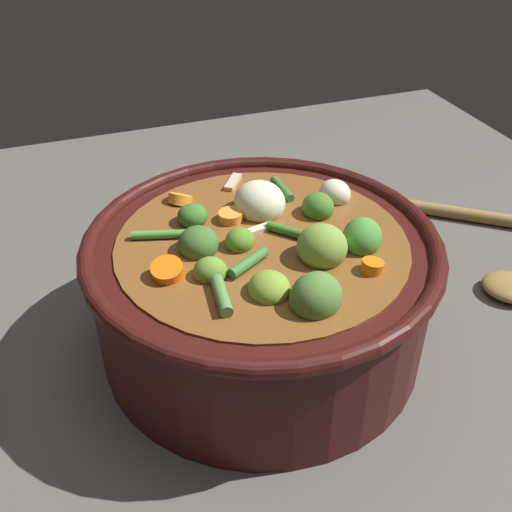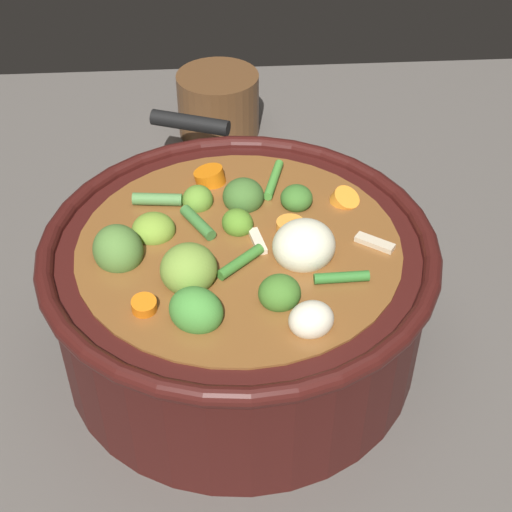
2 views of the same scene
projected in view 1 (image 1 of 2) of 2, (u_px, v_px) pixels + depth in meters
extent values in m
plane|color=#514C47|center=(261.00, 339.00, 0.60)|extent=(1.10, 1.10, 0.00)
cylinder|color=#38110F|center=(262.00, 294.00, 0.57)|extent=(0.31, 0.31, 0.12)
torus|color=#38110F|center=(262.00, 243.00, 0.53)|extent=(0.32, 0.32, 0.02)
cylinder|color=brown|center=(262.00, 290.00, 0.56)|extent=(0.26, 0.26, 0.11)
ellipsoid|color=olive|center=(322.00, 247.00, 0.51)|extent=(0.06, 0.06, 0.04)
ellipsoid|color=#507B34|center=(316.00, 297.00, 0.46)|extent=(0.06, 0.05, 0.04)
ellipsoid|color=#3A6E28|center=(192.00, 216.00, 0.55)|extent=(0.03, 0.03, 0.02)
ellipsoid|color=#548526|center=(239.00, 240.00, 0.52)|extent=(0.04, 0.04, 0.02)
ellipsoid|color=olive|center=(210.00, 272.00, 0.49)|extent=(0.03, 0.03, 0.03)
ellipsoid|color=#3E682B|center=(198.00, 244.00, 0.52)|extent=(0.04, 0.04, 0.03)
ellipsoid|color=olive|center=(269.00, 289.00, 0.47)|extent=(0.04, 0.04, 0.03)
ellipsoid|color=#407327|center=(318.00, 207.00, 0.57)|extent=(0.03, 0.04, 0.03)
ellipsoid|color=#448C36|center=(362.00, 237.00, 0.52)|extent=(0.05, 0.05, 0.03)
cylinder|color=orange|center=(372.00, 269.00, 0.49)|extent=(0.02, 0.02, 0.02)
cylinder|color=orange|center=(168.00, 273.00, 0.49)|extent=(0.04, 0.04, 0.02)
cylinder|color=orange|center=(231.00, 218.00, 0.56)|extent=(0.02, 0.02, 0.01)
cylinder|color=orange|center=(180.00, 199.00, 0.59)|extent=(0.03, 0.03, 0.02)
ellipsoid|color=beige|center=(260.00, 202.00, 0.57)|extent=(0.07, 0.07, 0.04)
ellipsoid|color=beige|center=(335.00, 193.00, 0.59)|extent=(0.04, 0.04, 0.03)
cylinder|color=#3C7333|center=(248.00, 263.00, 0.50)|extent=(0.04, 0.03, 0.01)
cylinder|color=#377429|center=(291.00, 233.00, 0.53)|extent=(0.04, 0.04, 0.01)
cylinder|color=#508444|center=(221.00, 295.00, 0.46)|extent=(0.01, 0.04, 0.01)
cylinder|color=#489236|center=(161.00, 234.00, 0.53)|extent=(0.05, 0.02, 0.01)
cylinder|color=#30712B|center=(282.00, 189.00, 0.60)|extent=(0.01, 0.04, 0.01)
cube|color=beige|center=(258.00, 230.00, 0.54)|extent=(0.03, 0.01, 0.01)
cube|color=beige|center=(233.00, 182.00, 0.62)|extent=(0.03, 0.03, 0.01)
ellipsoid|color=olive|center=(511.00, 287.00, 0.65)|extent=(0.08, 0.08, 0.02)
cylinder|color=olive|center=(508.00, 221.00, 0.77)|extent=(0.21, 0.17, 0.02)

